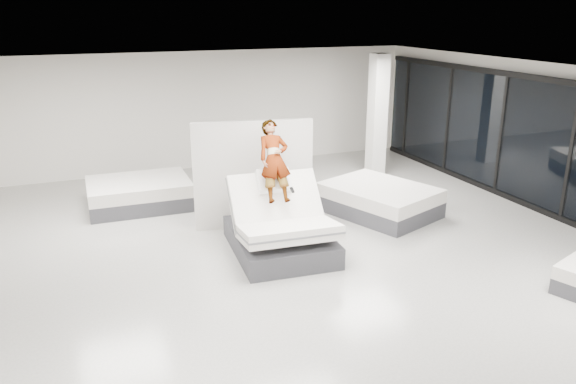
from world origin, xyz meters
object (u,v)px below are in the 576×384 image
Objects in this scene: person at (275,176)px; flat_bed_right_far at (379,200)px; divider_panel at (254,175)px; column at (377,116)px; flat_bed_left_far at (139,193)px; remote at (292,190)px; hero_bed at (280,230)px.

flat_bed_right_far is (2.71, 0.77, -1.05)m from person.
divider_panel is (-0.05, 1.11, -0.26)m from person.
divider_panel is 4.83m from column.
flat_bed_left_far is at bearing 143.82° from divider_panel.
person is 0.70× the size of flat_bed_left_far.
divider_panel is at bearing 103.60° from remote.
divider_panel reaches higher than person.
remote is 4.32m from flat_bed_left_far.
divider_panel is 0.75× the size of column.
column is at bearing 61.55° from flat_bed_right_far.
hero_bed is 0.73× the size of column.
divider_panel is at bearing -150.99° from column.
flat_bed_right_far is at bearing 20.17° from person.
person is 1.14m from divider_panel.
divider_panel is at bearing -45.87° from flat_bed_left_far.
person reaches higher than flat_bed_right_far.
divider_panel is 3.03m from flat_bed_left_far.
column is (6.24, 0.23, 1.30)m from flat_bed_left_far.
flat_bed_left_far is (-2.03, 2.10, -0.79)m from divider_panel.
remote is at bearing -136.20° from column.
remote is 0.05× the size of flat_bed_right_far.
hero_bed is 1.05× the size of flat_bed_left_far.
remote reaches higher than flat_bed_right_far.
hero_bed is at bearing -59.91° from flat_bed_left_far.
flat_bed_right_far is 0.85× the size of column.
flat_bed_left_far is at bearing 153.03° from flat_bed_right_far.
flat_bed_left_far is (-2.27, 3.57, -0.88)m from remote.
person is at bearing 122.15° from remote.
remote is at bearing -57.85° from person.
person reaches higher than flat_bed_left_far.
column is at bearing 42.09° from hero_bed.
divider_panel is (-0.24, 1.47, -0.09)m from remote.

